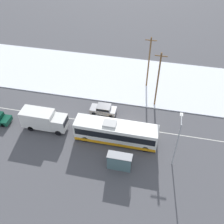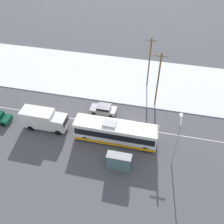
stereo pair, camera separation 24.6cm
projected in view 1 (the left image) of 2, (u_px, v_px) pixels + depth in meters
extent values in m
plane|color=#4C4C51|center=(128.00, 127.00, 38.65)|extent=(120.00, 120.00, 0.00)
cube|color=silver|center=(140.00, 80.00, 47.52)|extent=(80.00, 14.40, 0.12)
cube|color=silver|center=(128.00, 127.00, 38.65)|extent=(60.00, 0.12, 0.00)
cube|color=white|center=(116.00, 132.00, 35.65)|extent=(11.36, 2.55, 2.72)
cube|color=black|center=(116.00, 130.00, 35.43)|extent=(10.90, 2.57, 1.03)
cube|color=orange|center=(116.00, 138.00, 36.40)|extent=(11.24, 2.57, 0.49)
cube|color=#B2B2B2|center=(110.00, 123.00, 34.80)|extent=(1.80, 1.40, 0.24)
cylinder|color=black|center=(145.00, 149.00, 34.91)|extent=(1.00, 0.28, 1.00)
cylinder|color=black|center=(147.00, 137.00, 36.56)|extent=(1.00, 0.28, 1.00)
cylinder|color=black|center=(85.00, 139.00, 36.23)|extent=(1.00, 0.28, 1.00)
cylinder|color=black|center=(90.00, 128.00, 37.88)|extent=(1.00, 0.28, 1.00)
cube|color=silver|center=(38.00, 118.00, 37.57)|extent=(4.63, 2.30, 2.53)
cube|color=silver|center=(60.00, 123.00, 37.24)|extent=(1.90, 2.18, 1.97)
cube|color=black|center=(66.00, 122.00, 36.83)|extent=(0.06, 1.96, 0.87)
cylinder|color=black|center=(58.00, 133.00, 37.18)|extent=(0.90, 0.26, 0.90)
cylinder|color=black|center=(63.00, 123.00, 38.67)|extent=(0.90, 0.26, 0.90)
cylinder|color=black|center=(31.00, 128.00, 37.84)|extent=(0.90, 0.26, 0.90)
cylinder|color=black|center=(37.00, 119.00, 39.33)|extent=(0.90, 0.26, 0.90)
cube|color=#9E9EA3|center=(103.00, 110.00, 40.64)|extent=(4.01, 1.80, 0.70)
cube|color=gray|center=(104.00, 107.00, 40.23)|extent=(2.09, 1.66, 0.50)
cube|color=black|center=(104.00, 107.00, 40.22)|extent=(1.92, 1.69, 0.40)
cylinder|color=black|center=(94.00, 113.00, 40.45)|extent=(0.64, 0.22, 0.64)
cylinder|color=black|center=(96.00, 107.00, 41.60)|extent=(0.64, 0.22, 0.64)
cylinder|color=black|center=(111.00, 116.00, 40.02)|extent=(0.64, 0.22, 0.64)
cylinder|color=black|center=(113.00, 109.00, 41.17)|extent=(0.64, 0.22, 0.64)
cylinder|color=black|center=(3.00, 125.00, 38.51)|extent=(0.64, 0.22, 0.64)
cylinder|color=black|center=(8.00, 118.00, 39.66)|extent=(0.64, 0.22, 0.64)
cylinder|color=#23232D|center=(113.00, 157.00, 34.01)|extent=(0.12, 0.12, 0.81)
cylinder|color=#23232D|center=(115.00, 158.00, 33.97)|extent=(0.12, 0.12, 0.81)
cube|color=black|center=(114.00, 154.00, 33.49)|extent=(0.42, 0.23, 0.67)
sphere|color=tan|center=(114.00, 151.00, 33.18)|extent=(0.28, 0.28, 0.28)
cylinder|color=black|center=(112.00, 154.00, 33.56)|extent=(0.11, 0.11, 0.63)
cylinder|color=black|center=(116.00, 154.00, 33.48)|extent=(0.11, 0.11, 0.63)
cube|color=gray|center=(120.00, 156.00, 31.70)|extent=(3.09, 1.20, 0.06)
cube|color=slate|center=(119.00, 165.00, 32.06)|extent=(2.96, 0.04, 2.16)
cylinder|color=#474C51|center=(109.00, 156.00, 33.15)|extent=(0.08, 0.08, 2.34)
cylinder|color=#474C51|center=(132.00, 160.00, 32.67)|extent=(0.08, 0.08, 2.34)
cylinder|color=#474C51|center=(107.00, 163.00, 32.33)|extent=(0.08, 0.08, 2.34)
cylinder|color=#474C51|center=(131.00, 168.00, 31.86)|extent=(0.08, 0.08, 2.34)
cylinder|color=#9EA3A8|center=(176.00, 146.00, 31.35)|extent=(0.14, 0.14, 7.10)
cylinder|color=#9EA3A8|center=(181.00, 120.00, 29.77)|extent=(0.10, 1.89, 0.10)
cube|color=silver|center=(182.00, 115.00, 30.50)|extent=(0.36, 0.60, 0.16)
cylinder|color=brown|center=(158.00, 81.00, 39.37)|extent=(0.24, 0.24, 9.41)
cube|color=brown|center=(161.00, 56.00, 36.56)|extent=(1.80, 0.12, 0.12)
cylinder|color=brown|center=(149.00, 63.00, 43.24)|extent=(0.24, 0.24, 9.22)
cube|color=brown|center=(151.00, 40.00, 40.49)|extent=(1.80, 0.12, 0.12)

